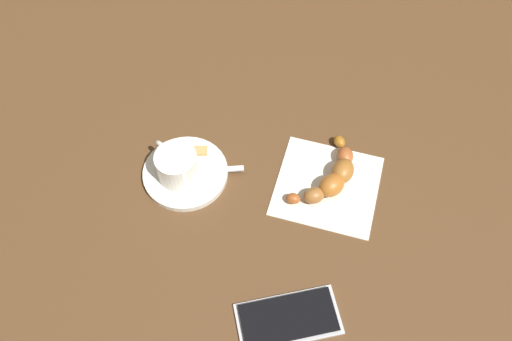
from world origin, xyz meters
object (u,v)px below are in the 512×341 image
sugar_packet (189,151)px  croissant (333,177)px  teaspoon (188,171)px  cell_phone (288,318)px  napkin (327,186)px  saucer (186,173)px  espresso_cup (176,165)px

sugar_packet → croissant: croissant is taller
teaspoon → sugar_packet: bearing=102.6°
teaspoon → cell_phone: bearing=-45.6°
napkin → croissant: 0.02m
croissant → cell_phone: croissant is taller
saucer → cell_phone: bearing=-45.1°
napkin → cell_phone: bearing=-96.8°
sugar_packet → croissant: size_ratio=0.42×
espresso_cup → croissant: (0.24, 0.04, -0.02)m
teaspoon → cell_phone: (0.19, -0.20, -0.01)m
saucer → sugar_packet: 0.04m
saucer → espresso_cup: bearing=-146.7°
sugar_packet → cell_phone: 0.31m
croissant → espresso_cup: bearing=-171.3°
saucer → cell_phone: (0.20, -0.20, -0.00)m
sugar_packet → teaspoon: bearing=90.3°
croissant → saucer: bearing=-172.5°
sugar_packet → cell_phone: size_ratio=0.38×
croissant → cell_phone: bearing=-98.3°
espresso_cup → cell_phone: espresso_cup is taller
sugar_packet → cell_phone: (0.20, -0.24, -0.01)m
espresso_cup → croissant: size_ratio=0.54×
napkin → croissant: bearing=49.1°
saucer → cell_phone: saucer is taller
espresso_cup → napkin: bearing=7.0°
espresso_cup → cell_phone: bearing=-42.8°
cell_phone → croissant: bearing=81.7°
saucer → teaspoon: 0.01m
sugar_packet → croissant: bearing=166.2°
napkin → saucer: bearing=-174.3°
saucer → sugar_packet: bearing=95.8°
sugar_packet → napkin: 0.23m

